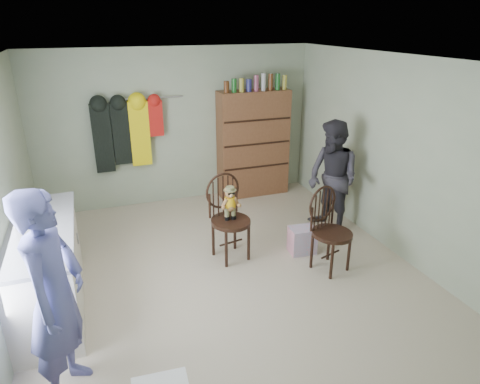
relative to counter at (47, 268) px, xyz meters
name	(u,v)px	position (x,y,z in m)	size (l,w,h in m)	color
ground_plane	(226,272)	(1.95, 0.00, -0.47)	(5.00, 5.00, 0.00)	#C2B59C
room_walls	(211,136)	(1.95, 0.53, 1.11)	(5.00, 5.00, 5.00)	#A4AF92
counter	(47,268)	(0.00, 0.00, 0.00)	(0.64, 1.86, 0.94)	silver
chair_front	(228,211)	(2.11, 0.37, 0.16)	(0.58, 0.58, 1.11)	black
chair_far	(329,226)	(3.15, -0.30, 0.09)	(0.58, 0.58, 1.05)	black
striped_bag	(302,240)	(3.05, 0.13, -0.30)	(0.33, 0.26, 0.35)	#E57283
person_left	(55,298)	(0.18, -1.23, 0.43)	(0.66, 0.43, 1.80)	#55589D
person_right	(333,178)	(3.71, 0.56, 0.34)	(0.79, 0.61, 1.62)	#2D2B33
dresser	(253,143)	(3.20, 2.30, 0.44)	(1.20, 0.39, 2.07)	brown
coat_rack	(126,133)	(1.12, 2.38, 0.78)	(1.42, 0.12, 1.09)	#99999E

